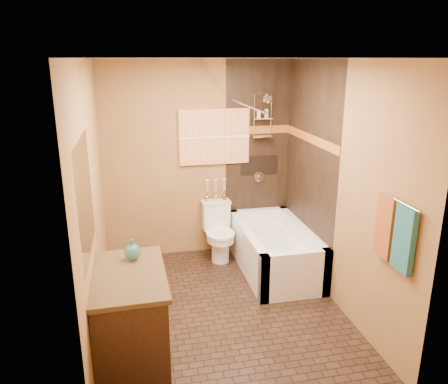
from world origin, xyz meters
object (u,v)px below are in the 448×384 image
object	(u,v)px
bathtub	(274,253)
toilet	(219,231)
sunset_painting	(214,137)
vanity	(130,319)

from	to	relation	value
bathtub	toilet	bearing A→B (deg)	141.58
sunset_painting	bathtub	xyz separation A→B (m)	(0.60, -0.73, -1.33)
bathtub	vanity	bearing A→B (deg)	-140.88
bathtub	vanity	xyz separation A→B (m)	(-1.72, -1.40, 0.21)
bathtub	toilet	world-z (taller)	toilet
toilet	vanity	size ratio (longest dim) A/B	0.75
sunset_painting	bathtub	size ratio (longest dim) A/B	0.60
bathtub	vanity	distance (m)	2.23
sunset_painting	toilet	size ratio (longest dim) A/B	1.23
bathtub	toilet	xyz separation A→B (m)	(-0.60, 0.48, 0.15)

